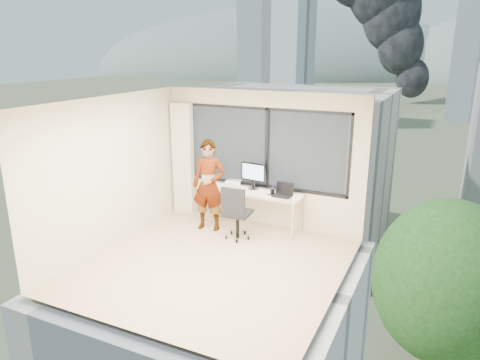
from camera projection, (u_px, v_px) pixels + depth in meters
The scene contains 23 objects.
floor at pixel (214, 264), 7.22m from camera, with size 4.00×4.00×0.01m, color tan.
ceiling at pixel (211, 102), 6.48m from camera, with size 4.00×4.00×0.01m, color white.
wall_front at pixel (128, 235), 5.12m from camera, with size 4.00×0.01×2.60m, color beige.
wall_left at pixel (110, 172), 7.67m from camera, with size 0.01×4.00×2.60m, color beige.
wall_right at pixel (342, 206), 6.03m from camera, with size 0.01×4.00×2.60m, color beige.
window_wall at pixel (265, 148), 8.50m from camera, with size 3.30×0.16×1.55m, color black, non-canonical shape.
curtain at pixel (183, 159), 9.23m from camera, with size 0.45×0.14×2.30m, color #F8F3C2.
desk at pixel (255, 210), 8.55m from camera, with size 1.80×0.60×0.75m, color #D2B58C.
chair at pixel (238, 211), 8.07m from camera, with size 0.53×0.53×1.04m, color black, non-canonical shape.
person at pixel (209, 185), 8.41m from camera, with size 0.63×0.41×1.73m, color #2D2D33.
monitor at pixel (253, 176), 8.54m from camera, with size 0.52×0.11×0.52m, color black, non-canonical shape.
game_console at pixel (233, 183), 8.86m from camera, with size 0.30×0.25×0.07m, color white.
laptop at pixel (282, 191), 8.13m from camera, with size 0.34×0.36×0.22m, color black, non-canonical shape.
cellphone at pixel (270, 195), 8.24m from camera, with size 0.11×0.05×0.01m, color black.
pen_cup at pixel (272, 191), 8.28m from camera, with size 0.08×0.08×0.10m, color black.
handbag at pixel (282, 187), 8.39m from camera, with size 0.26×0.13×0.20m, color #0B433A.
exterior_ground at pixel (437, 118), 115.17m from camera, with size 400.00×400.00×0.04m, color #515B3D.
near_bldg_a at pixel (289, 172), 38.90m from camera, with size 16.00×12.00×14.00m, color beige.
far_tower_a at pixel (277, 63), 103.89m from camera, with size 14.00×14.00×28.00m, color silver.
far_tower_d at pixel (266, 66), 162.66m from camera, with size 16.00×14.00×22.00m, color silver.
hill_a at pixel (277, 72), 337.70m from camera, with size 288.00×216.00×90.00m, color slate.
tree_a at pixel (172, 222), 35.69m from camera, with size 7.00×7.00×8.00m, color #21521B, non-canonical shape.
tree_b at pixel (444, 298), 23.88m from camera, with size 7.60×7.60×9.00m, color #21521B, non-canonical shape.
Camera 1 is at (3.18, -5.72, 3.36)m, focal length 33.47 mm.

